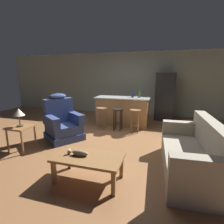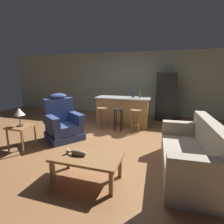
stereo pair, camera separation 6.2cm
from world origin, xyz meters
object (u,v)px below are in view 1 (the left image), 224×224
Objects in this scene: kitchen_island at (122,111)px; bar_stool_right at (135,117)px; coffee_table at (88,160)px; recliner_near_lamp at (62,123)px; table_lamp at (19,113)px; bar_stool_middle at (118,115)px; refrigerator at (165,96)px; fish_figurine at (78,153)px; bottle_short_amber at (139,95)px; bar_stool_left at (102,114)px; end_table at (21,131)px; bottle_tall_green at (133,95)px; couch at (193,155)px.

kitchen_island reaches higher than bar_stool_right.
recliner_near_lamp is (-1.46, 1.56, 0.06)m from coffee_table.
coffee_table is 2.68× the size of table_lamp.
refrigerator is at bearing 53.92° from bar_stool_middle.
fish_figurine is 0.50× the size of bar_stool_middle.
bottle_short_amber is (0.54, 0.63, 0.58)m from bar_stool_middle.
table_lamp reaches higher than bar_stool_middle.
coffee_table is at bearing -96.61° from bar_stool_right.
bar_stool_left is at bearing 92.89° from recliner_near_lamp.
bar_stool_right is (2.26, 2.02, 0.01)m from end_table.
bar_stool_middle is (1.73, 2.02, 0.01)m from end_table.
bar_stool_right is at bearing -113.70° from refrigerator.
bar_stool_left is 1.21m from bottle_tall_green.
couch is at bearing 22.11° from fish_figurine.
kitchen_island is 0.63m from bar_stool_middle.
kitchen_island is (-0.06, 3.31, 0.02)m from fish_figurine.
bar_stool_middle is at bearing -88.78° from kitchen_island.
coffee_table is at bearing -103.90° from refrigerator.
fish_figurine is 0.19× the size of refrigerator.
coffee_table is 1.62× the size of bar_stool_right.
bar_stool_middle is (-0.22, 2.66, 0.11)m from coffee_table.
refrigerator is (0.80, 1.83, 0.41)m from bar_stool_right.
fish_figurine reaches higher than coffee_table.
couch is 4.75× the size of table_lamp.
fish_figurine is 2.74m from bar_stool_left.
bar_stool_left is at bearing -42.35° from couch.
bottle_tall_green is at bearing 83.88° from recliner_near_lamp.
fish_figurine is 0.83× the size of table_lamp.
couch reaches higher than bar_stool_right.
couch is at bearing -81.97° from refrigerator.
couch is 2.98m from bottle_short_amber.
refrigerator is 1.57m from bottle_tall_green.
end_table is (-1.95, 0.64, 0.10)m from coffee_table.
couch is at bearing -53.83° from kitchen_island.
refrigerator is (3.05, 3.86, 0.01)m from table_lamp.
recliner_near_lamp reaches higher than table_lamp.
bar_stool_middle is 0.92m from bottle_tall_green.
refrigerator is (1.86, 1.83, 0.41)m from bar_stool_left.
bar_stool_left is 1.37m from bottle_short_amber.
couch is 3.09m from bottle_tall_green.
kitchen_island is 7.26× the size of bottle_tall_green.
fish_figurine is at bearing -88.96° from bar_stool_middle.
recliner_near_lamp is 1.76× the size of bar_stool_left.
couch is at bearing 1.32° from end_table.
bar_stool_middle is 1.01m from bottle_short_amber.
table_lamp is at bearing -122.63° from kitchen_island.
kitchen_island is at bearing 57.16° from end_table.
refrigerator is (1.35, 1.20, 0.40)m from kitchen_island.
bottle_tall_green reaches higher than end_table.
bottle_short_amber is at bearing 84.48° from coffee_table.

